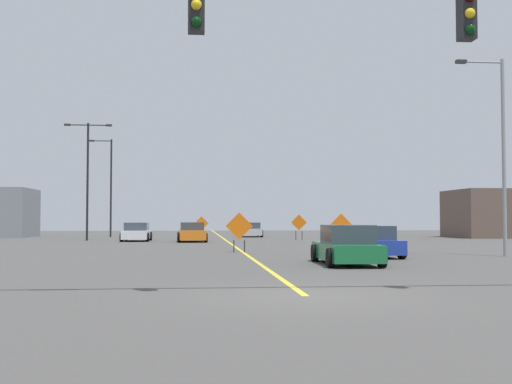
% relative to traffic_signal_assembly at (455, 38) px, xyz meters
% --- Properties ---
extents(ground, '(151.47, 151.47, 0.00)m').
position_rel_traffic_signal_assembly_xyz_m(ground, '(-3.23, 0.01, -5.44)').
color(ground, '#4C4947').
extents(road_centre_stripe, '(0.16, 84.15, 0.01)m').
position_rel_traffic_signal_assembly_xyz_m(road_centre_stripe, '(-3.23, 42.09, -5.43)').
color(road_centre_stripe, yellow).
rests_on(road_centre_stripe, ground).
extents(traffic_signal_assembly, '(17.35, 0.44, 7.17)m').
position_rel_traffic_signal_assembly_xyz_m(traffic_signal_assembly, '(0.00, 0.00, 0.00)').
color(traffic_signal_assembly, gray).
rests_on(traffic_signal_assembly, ground).
extents(street_lamp_mid_right, '(3.47, 0.24, 8.73)m').
position_rel_traffic_signal_assembly_xyz_m(street_lamp_mid_right, '(-13.48, 35.34, -0.32)').
color(street_lamp_mid_right, black).
rests_on(street_lamp_mid_right, ground).
extents(street_lamp_near_left, '(2.03, 0.24, 8.70)m').
position_rel_traffic_signal_assembly_xyz_m(street_lamp_near_left, '(-13.14, 44.83, -0.65)').
color(street_lamp_near_left, black).
rests_on(street_lamp_near_left, ground).
extents(street_lamp_mid_left, '(2.14, 0.24, 8.45)m').
position_rel_traffic_signal_assembly_xyz_m(street_lamp_mid_left, '(7.46, 13.13, -0.77)').
color(street_lamp_mid_left, gray).
rests_on(street_lamp_mid_left, ground).
extents(construction_sign_median_near, '(1.17, 0.33, 1.93)m').
position_rel_traffic_signal_assembly_xyz_m(construction_sign_median_near, '(2.25, 34.63, -4.21)').
color(construction_sign_median_near, orange).
rests_on(construction_sign_median_near, ground).
extents(construction_sign_left_lane, '(1.10, 0.20, 1.81)m').
position_rel_traffic_signal_assembly_xyz_m(construction_sign_left_lane, '(-5.03, 37.21, -4.29)').
color(construction_sign_left_lane, orange).
rests_on(construction_sign_left_lane, ground).
extents(construction_sign_right_shoulder, '(1.30, 0.12, 1.90)m').
position_rel_traffic_signal_assembly_xyz_m(construction_sign_right_shoulder, '(-3.41, 17.48, -4.26)').
color(construction_sign_right_shoulder, orange).
rests_on(construction_sign_right_shoulder, ground).
extents(construction_sign_right_lane, '(1.26, 0.12, 1.88)m').
position_rel_traffic_signal_assembly_xyz_m(construction_sign_right_lane, '(2.05, 19.76, -4.27)').
color(construction_sign_right_lane, orange).
rests_on(construction_sign_right_lane, ground).
extents(car_silver_mid, '(2.02, 4.09, 1.28)m').
position_rel_traffic_signal_assembly_xyz_m(car_silver_mid, '(-0.64, 44.06, -4.82)').
color(car_silver_mid, '#B7BABF').
rests_on(car_silver_mid, ground).
extents(car_orange_near, '(2.15, 4.42, 1.35)m').
position_rel_traffic_signal_assembly_xyz_m(car_orange_near, '(-5.74, 32.13, -4.79)').
color(car_orange_near, orange).
rests_on(car_orange_near, ground).
extents(car_green_passing, '(2.00, 4.48, 1.38)m').
position_rel_traffic_signal_assembly_xyz_m(car_green_passing, '(-0.24, 8.99, -4.81)').
color(car_green_passing, '#196B38').
rests_on(car_green_passing, ground).
extents(car_white_distant, '(2.02, 3.96, 1.33)m').
position_rel_traffic_signal_assembly_xyz_m(car_white_distant, '(-9.72, 33.78, -4.80)').
color(car_white_distant, white).
rests_on(car_white_distant, ground).
extents(car_blue_far, '(2.16, 4.03, 1.30)m').
position_rel_traffic_signal_assembly_xyz_m(car_blue_far, '(1.75, 13.17, -4.84)').
color(car_blue_far, '#1E389E').
rests_on(car_blue_far, ground).
extents(roadside_building_east, '(6.94, 6.67, 4.11)m').
position_rel_traffic_signal_assembly_xyz_m(roadside_building_east, '(20.16, 40.22, -3.38)').
color(roadside_building_east, brown).
rests_on(roadside_building_east, ground).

